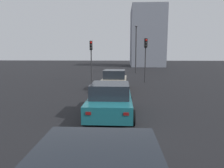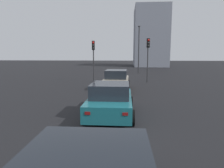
{
  "view_description": "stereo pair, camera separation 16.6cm",
  "coord_description": "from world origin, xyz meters",
  "views": [
    {
      "loc": [
        -7.03,
        -0.43,
        2.84
      ],
      "look_at": [
        1.57,
        0.02,
        1.55
      ],
      "focal_mm": 32.33,
      "sensor_mm": 36.0,
      "label": 1
    },
    {
      "loc": [
        -7.02,
        -0.59,
        2.84
      ],
      "look_at": [
        1.57,
        0.02,
        1.55
      ],
      "focal_mm": 32.33,
      "sensor_mm": 36.0,
      "label": 2
    }
  ],
  "objects": [
    {
      "name": "car_beige_lead",
      "position": [
        8.75,
        0.2,
        0.76
      ],
      "size": [
        4.15,
        2.15,
        1.6
      ],
      "rotation": [
        0.0,
        0.0,
        -0.03
      ],
      "color": "tan",
      "rests_on": "ground_plane"
    },
    {
      "name": "car_teal_second",
      "position": [
        1.96,
        0.12,
        0.74
      ],
      "size": [
        4.16,
        2.13,
        1.54
      ],
      "rotation": [
        0.0,
        0.0,
        0.0
      ],
      "color": "#19606B",
      "rests_on": "ground_plane"
    },
    {
      "name": "traffic_light_near_left",
      "position": [
        13.13,
        -2.68,
        3.11
      ],
      "size": [
        0.33,
        0.3,
        4.33
      ],
      "rotation": [
        0.0,
        0.0,
        3.28
      ],
      "color": "#2D2D30",
      "rests_on": "ground_plane"
    },
    {
      "name": "street_lamp_kerbside",
      "position": [
        22.82,
        -2.35,
        4.07
      ],
      "size": [
        0.56,
        0.36,
        6.86
      ],
      "color": "#2D2D30",
      "rests_on": "ground_plane"
    },
    {
      "name": "ground_plane",
      "position": [
        0.0,
        0.0,
        -0.1
      ],
      "size": [
        160.0,
        160.0,
        0.2
      ],
      "primitive_type": "cube",
      "color": "black"
    },
    {
      "name": "traffic_light_near_right",
      "position": [
        12.93,
        2.68,
        2.95
      ],
      "size": [
        0.33,
        0.3,
        4.11
      ],
      "rotation": [
        0.0,
        0.0,
        3.27
      ],
      "color": "#2D2D30",
      "rests_on": "ground_plane"
    },
    {
      "name": "building_facade_left",
      "position": [
        41.18,
        -6.0,
        6.62
      ],
      "size": [
        10.11,
        7.35,
        13.25
      ],
      "primitive_type": "cube",
      "color": "gray",
      "rests_on": "ground_plane"
    }
  ]
}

